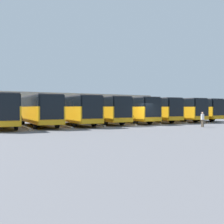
{
  "coord_description": "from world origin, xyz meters",
  "views": [
    {
      "loc": [
        19.5,
        23.91,
        2.01
      ],
      "look_at": [
        0.49,
        -6.08,
        1.46
      ],
      "focal_mm": 45.0,
      "sensor_mm": 36.0,
      "label": 1
    }
  ],
  "objects_px": {
    "bus_6": "(38,109)",
    "pedestrian": "(203,119)",
    "bus_4": "(100,109)",
    "bus_1": "(172,109)",
    "bus_2": "(149,109)",
    "bus_7": "(0,110)",
    "bus_3": "(127,109)",
    "bus_5": "(73,109)",
    "bus_0": "(189,109)"
  },
  "relations": [
    {
      "from": "bus_5",
      "to": "pedestrian",
      "type": "relative_size",
      "value": 7.96
    },
    {
      "from": "bus_4",
      "to": "pedestrian",
      "type": "distance_m",
      "value": 12.46
    },
    {
      "from": "bus_6",
      "to": "bus_7",
      "type": "distance_m",
      "value": 4.0
    },
    {
      "from": "bus_4",
      "to": "bus_6",
      "type": "distance_m",
      "value": 7.99
    },
    {
      "from": "bus_5",
      "to": "bus_7",
      "type": "distance_m",
      "value": 7.98
    },
    {
      "from": "bus_7",
      "to": "pedestrian",
      "type": "height_order",
      "value": "bus_7"
    },
    {
      "from": "bus_2",
      "to": "bus_1",
      "type": "bearing_deg",
      "value": 179.11
    },
    {
      "from": "bus_1",
      "to": "bus_5",
      "type": "bearing_deg",
      "value": 7.36
    },
    {
      "from": "bus_2",
      "to": "pedestrian",
      "type": "relative_size",
      "value": 7.96
    },
    {
      "from": "bus_0",
      "to": "bus_5",
      "type": "bearing_deg",
      "value": 8.42
    },
    {
      "from": "bus_2",
      "to": "bus_5",
      "type": "relative_size",
      "value": 1.0
    },
    {
      "from": "bus_1",
      "to": "pedestrian",
      "type": "bearing_deg",
      "value": 66.5
    },
    {
      "from": "bus_1",
      "to": "pedestrian",
      "type": "relative_size",
      "value": 7.96
    },
    {
      "from": "bus_0",
      "to": "bus_7",
      "type": "distance_m",
      "value": 27.95
    },
    {
      "from": "bus_1",
      "to": "bus_5",
      "type": "height_order",
      "value": "same"
    },
    {
      "from": "bus_2",
      "to": "bus_7",
      "type": "bearing_deg",
      "value": 8.83
    },
    {
      "from": "bus_4",
      "to": "bus_1",
      "type": "bearing_deg",
      "value": -175.11
    },
    {
      "from": "bus_2",
      "to": "bus_5",
      "type": "height_order",
      "value": "same"
    },
    {
      "from": "pedestrian",
      "to": "bus_1",
      "type": "bearing_deg",
      "value": -17.08
    },
    {
      "from": "bus_0",
      "to": "bus_1",
      "type": "height_order",
      "value": "same"
    },
    {
      "from": "bus_0",
      "to": "bus_2",
      "type": "bearing_deg",
      "value": 5.85
    },
    {
      "from": "bus_0",
      "to": "pedestrian",
      "type": "bearing_deg",
      "value": 54.0
    },
    {
      "from": "bus_5",
      "to": "bus_6",
      "type": "height_order",
      "value": "same"
    },
    {
      "from": "bus_2",
      "to": "bus_7",
      "type": "distance_m",
      "value": 19.97
    },
    {
      "from": "bus_3",
      "to": "bus_7",
      "type": "bearing_deg",
      "value": 8.15
    },
    {
      "from": "bus_3",
      "to": "bus_5",
      "type": "distance_m",
      "value": 7.99
    },
    {
      "from": "bus_2",
      "to": "bus_6",
      "type": "xyz_separation_m",
      "value": [
        15.96,
        0.6,
        0.0
      ]
    },
    {
      "from": "bus_5",
      "to": "bus_6",
      "type": "xyz_separation_m",
      "value": [
        3.99,
        -0.19,
        0.0
      ]
    },
    {
      "from": "bus_4",
      "to": "bus_6",
      "type": "relative_size",
      "value": 1.0
    },
    {
      "from": "bus_2",
      "to": "bus_4",
      "type": "bearing_deg",
      "value": 7.8
    },
    {
      "from": "bus_1",
      "to": "pedestrian",
      "type": "distance_m",
      "value": 12.3
    },
    {
      "from": "bus_1",
      "to": "bus_6",
      "type": "bearing_deg",
      "value": 6.62
    },
    {
      "from": "bus_0",
      "to": "bus_4",
      "type": "xyz_separation_m",
      "value": [
        15.96,
        0.14,
        0.0
      ]
    },
    {
      "from": "pedestrian",
      "to": "bus_0",
      "type": "bearing_deg",
      "value": -29.58
    },
    {
      "from": "bus_0",
      "to": "pedestrian",
      "type": "distance_m",
      "value": 15.02
    },
    {
      "from": "bus_2",
      "to": "bus_7",
      "type": "relative_size",
      "value": 1.0
    },
    {
      "from": "bus_2",
      "to": "bus_3",
      "type": "xyz_separation_m",
      "value": [
        3.99,
        0.36,
        0.0
      ]
    },
    {
      "from": "bus_7",
      "to": "pedestrian",
      "type": "xyz_separation_m",
      "value": [
        -17.84,
        10.28,
        -0.98
      ]
    },
    {
      "from": "bus_1",
      "to": "bus_2",
      "type": "bearing_deg",
      "value": -0.89
    },
    {
      "from": "bus_5",
      "to": "bus_6",
      "type": "relative_size",
      "value": 1.0
    },
    {
      "from": "bus_6",
      "to": "bus_7",
      "type": "xyz_separation_m",
      "value": [
        3.99,
        0.26,
        0.0
      ]
    },
    {
      "from": "bus_7",
      "to": "bus_1",
      "type": "bearing_deg",
      "value": -172.8
    },
    {
      "from": "bus_4",
      "to": "pedestrian",
      "type": "relative_size",
      "value": 7.96
    },
    {
      "from": "bus_3",
      "to": "pedestrian",
      "type": "xyz_separation_m",
      "value": [
        -1.88,
        10.78,
        -0.98
      ]
    },
    {
      "from": "bus_3",
      "to": "bus_4",
      "type": "relative_size",
      "value": 1.0
    },
    {
      "from": "bus_2",
      "to": "pedestrian",
      "type": "distance_m",
      "value": 11.39
    },
    {
      "from": "bus_4",
      "to": "pedestrian",
      "type": "bearing_deg",
      "value": 124.56
    },
    {
      "from": "bus_2",
      "to": "bus_4",
      "type": "height_order",
      "value": "same"
    },
    {
      "from": "bus_6",
      "to": "pedestrian",
      "type": "xyz_separation_m",
      "value": [
        -13.85,
        10.54,
        -0.98
      ]
    },
    {
      "from": "bus_2",
      "to": "pedestrian",
      "type": "xyz_separation_m",
      "value": [
        2.11,
        11.14,
        -0.98
      ]
    }
  ]
}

